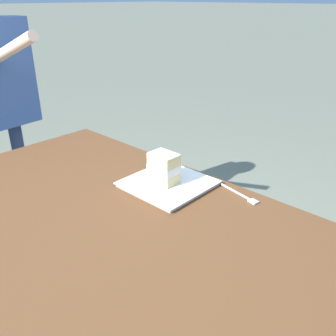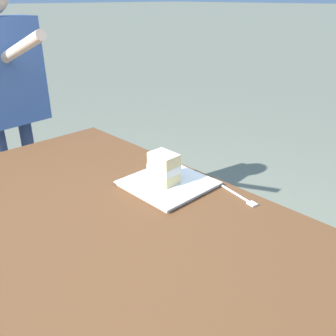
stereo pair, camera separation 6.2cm
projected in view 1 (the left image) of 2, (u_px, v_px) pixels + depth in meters
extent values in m
cylinder|color=brown|center=(90.00, 204.00, 1.99)|extent=(0.07, 0.07, 0.72)
cube|color=brown|center=(92.00, 225.00, 1.13)|extent=(1.44, 0.99, 0.04)
cube|color=white|center=(168.00, 184.00, 1.32)|extent=(0.26, 0.26, 0.01)
cube|color=white|center=(168.00, 182.00, 1.32)|extent=(0.28, 0.28, 0.00)
cube|color=#EAD18C|center=(164.00, 177.00, 1.31)|extent=(0.10, 0.07, 0.04)
cube|color=white|center=(164.00, 168.00, 1.29)|extent=(0.10, 0.07, 0.03)
sphere|color=red|center=(156.00, 170.00, 1.28)|extent=(0.01, 0.01, 0.01)
sphere|color=red|center=(165.00, 162.00, 1.33)|extent=(0.02, 0.02, 0.02)
cube|color=#EAD18C|center=(164.00, 159.00, 1.28)|extent=(0.10, 0.07, 0.04)
cube|color=white|center=(164.00, 154.00, 1.27)|extent=(0.10, 0.07, 0.00)
cylinder|color=silver|center=(235.00, 192.00, 1.28)|extent=(0.14, 0.03, 0.01)
cube|color=silver|center=(253.00, 202.00, 1.21)|extent=(0.03, 0.03, 0.01)
cylinder|color=navy|center=(0.00, 194.00, 2.05)|extent=(0.07, 0.07, 0.76)
cylinder|color=navy|center=(25.00, 183.00, 2.17)|extent=(0.07, 0.07, 0.76)
cylinder|color=beige|center=(9.00, 51.00, 1.66)|extent=(0.43, 0.09, 0.20)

